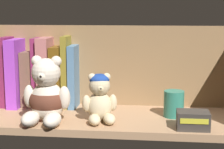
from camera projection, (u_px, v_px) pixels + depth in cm
name	position (u px, v px, depth cm)	size (l,w,h in cm)	color
shelf_board	(99.00, 119.00, 106.39)	(80.03, 26.10, 2.00)	#A87F5B
shelf_back_panel	(105.00, 69.00, 117.58)	(82.43, 1.20, 27.00)	olive
book_2	(9.00, 71.00, 117.88)	(2.56, 11.51, 21.49)	maroon
book_3	(18.00, 72.00, 117.59)	(3.39, 14.63, 20.94)	purple
book_4	(30.00, 78.00, 117.55)	(3.30, 9.49, 17.07)	brown
book_5	(38.00, 72.00, 116.88)	(1.82, 9.13, 21.32)	#832753
book_6	(47.00, 72.00, 116.56)	(3.48, 12.37, 21.45)	#B56A6A
book_7	(58.00, 76.00, 116.42)	(3.23, 11.41, 18.74)	brown
book_8	(67.00, 71.00, 115.84)	(1.89, 9.75, 21.93)	olive
book_9	(74.00, 76.00, 115.84)	(2.17, 10.86, 19.16)	teal
teddy_bear_larger	(47.00, 96.00, 99.81)	(13.08, 13.70, 17.88)	beige
teddy_bear_smaller	(100.00, 99.00, 100.43)	(9.99, 10.26, 13.10)	beige
pillar_candle	(174.00, 104.00, 105.03)	(5.66, 5.66, 7.42)	#2D7A66
small_product_box	(193.00, 120.00, 94.56)	(8.11, 6.04, 4.59)	#38332D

